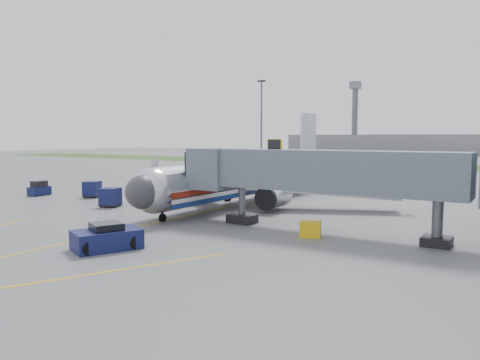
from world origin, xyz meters
The scene contains 16 objects.
ground centered at (0.00, 0.00, 0.00)m, with size 400.00×400.00×0.00m, color #565659.
grass_strip centered at (0.00, 90.00, 0.01)m, with size 300.00×25.00×0.01m, color #2D4C1E.
apron_markings centered at (0.00, -7.40, 0.00)m, with size 21.52×50.00×0.01m.
airliner centered at (0.00, 15.25, 2.65)m, with size 32.10×35.67×10.25m.
jet_bridge centered at (12.86, 5.00, 4.47)m, with size 25.30×4.00×6.90m.
light_mast_left centered at (-30.00, 70.00, 10.78)m, with size 2.00×0.44×20.40m.
distant_terminal centered at (-10.00, 170.00, 4.00)m, with size 120.00×14.00×8.00m, color slate.
control_tower centered at (-40.00, 165.00, 17.33)m, with size 4.00×4.00×30.00m.
pushback_tug centered at (3.66, -7.20, 0.70)m, with size 3.88×4.69×1.68m.
baggage_tug centered at (-24.36, 7.01, 0.78)m, with size 1.49×2.61×1.76m.
baggage_cart_a centered at (-10.02, 5.32, 0.98)m, with size 2.22×2.22×1.92m.
baggage_cart_b centered at (-17.49, 9.23, 0.96)m, with size 2.30×2.30×1.89m.
baggage_cart_c centered at (-5.94, 12.52, 0.98)m, with size 2.33×2.33×1.93m.
belt_loader centered at (-6.32, 16.04, 0.54)m, with size 1.59×4.48×2.16m.
ground_power_cart centered at (13.00, 3.00, 0.56)m, with size 1.62×1.30×1.13m.
ramp_worker centered at (-3.96, 6.07, 0.94)m, with size 0.69×0.45×1.89m, color #9DEA1B.
Camera 1 is at (26.41, -27.00, 7.07)m, focal length 35.00 mm.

